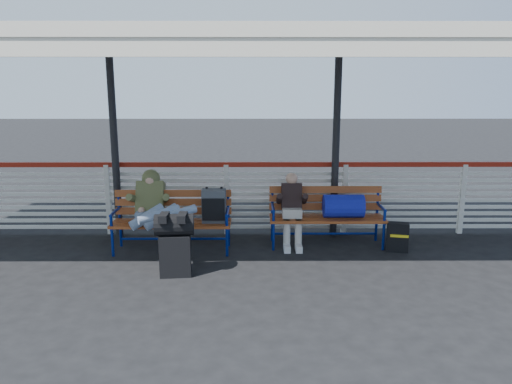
{
  "coord_description": "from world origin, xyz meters",
  "views": [
    {
      "loc": [
        0.46,
        -6.32,
        2.53
      ],
      "look_at": [
        0.5,
        1.0,
        0.93
      ],
      "focal_mm": 35.0,
      "sensor_mm": 36.0,
      "label": 1
    }
  ],
  "objects_px": {
    "luggage_stack": "(175,242)",
    "suitcase_side": "(397,237)",
    "companion_person": "(292,209)",
    "bench_right": "(336,208)",
    "traveler_man": "(158,211)",
    "bench_left": "(188,212)"
  },
  "relations": [
    {
      "from": "bench_left",
      "to": "companion_person",
      "type": "xyz_separation_m",
      "value": [
        1.61,
        0.24,
        -0.02
      ]
    },
    {
      "from": "luggage_stack",
      "to": "companion_person",
      "type": "bearing_deg",
      "value": 32.53
    },
    {
      "from": "luggage_stack",
      "to": "traveler_man",
      "type": "bearing_deg",
      "value": 111.75
    },
    {
      "from": "bench_left",
      "to": "companion_person",
      "type": "height_order",
      "value": "companion_person"
    },
    {
      "from": "luggage_stack",
      "to": "suitcase_side",
      "type": "xyz_separation_m",
      "value": [
        3.25,
        0.97,
        -0.24
      ]
    },
    {
      "from": "bench_right",
      "to": "suitcase_side",
      "type": "height_order",
      "value": "bench_right"
    },
    {
      "from": "traveler_man",
      "to": "companion_person",
      "type": "relative_size",
      "value": 1.43
    },
    {
      "from": "luggage_stack",
      "to": "traveler_man",
      "type": "distance_m",
      "value": 0.81
    },
    {
      "from": "bench_left",
      "to": "traveler_man",
      "type": "distance_m",
      "value": 0.52
    },
    {
      "from": "bench_left",
      "to": "traveler_man",
      "type": "xyz_separation_m",
      "value": [
        -0.39,
        -0.34,
        0.1
      ]
    },
    {
      "from": "bench_left",
      "to": "luggage_stack",
      "type": "bearing_deg",
      "value": -92.28
    },
    {
      "from": "bench_right",
      "to": "traveler_man",
      "type": "distance_m",
      "value": 2.75
    },
    {
      "from": "bench_left",
      "to": "bench_right",
      "type": "xyz_separation_m",
      "value": [
        2.3,
        0.24,
        -0.01
      ]
    },
    {
      "from": "luggage_stack",
      "to": "companion_person",
      "type": "height_order",
      "value": "companion_person"
    },
    {
      "from": "bench_right",
      "to": "traveler_man",
      "type": "height_order",
      "value": "traveler_man"
    },
    {
      "from": "luggage_stack",
      "to": "bench_right",
      "type": "relative_size",
      "value": 0.47
    },
    {
      "from": "luggage_stack",
      "to": "companion_person",
      "type": "xyz_separation_m",
      "value": [
        1.65,
        1.27,
        0.13
      ]
    },
    {
      "from": "traveler_man",
      "to": "suitcase_side",
      "type": "distance_m",
      "value": 3.64
    },
    {
      "from": "bench_left",
      "to": "bench_right",
      "type": "relative_size",
      "value": 1.0
    },
    {
      "from": "bench_right",
      "to": "companion_person",
      "type": "height_order",
      "value": "companion_person"
    },
    {
      "from": "bench_right",
      "to": "companion_person",
      "type": "relative_size",
      "value": 1.57
    },
    {
      "from": "luggage_stack",
      "to": "suitcase_side",
      "type": "relative_size",
      "value": 1.9
    }
  ]
}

